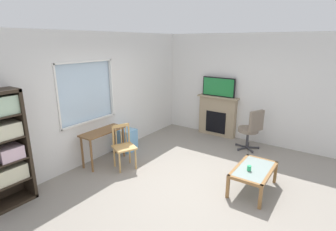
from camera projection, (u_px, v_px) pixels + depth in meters
The scene contains 11 objects.
ground at pixel (186, 184), 4.79m from camera, with size 6.56×5.52×0.02m, color gray.
wall_back_with_window at pixel (100, 97), 5.68m from camera, with size 5.56×0.15×2.72m.
wall_right at pixel (244, 88), 6.66m from camera, with size 0.12×4.72×2.72m, color silver.
desk_under_window at pixel (103, 136), 5.47m from camera, with size 0.99×0.38×0.72m.
wooden_chair at pixel (124, 146), 5.28m from camera, with size 0.55×0.54×0.90m.
plastic_drawer_unit at pixel (127, 140), 6.18m from camera, with size 0.35×0.40×0.52m, color #72ADDB.
fireplace at pixel (217, 116), 7.11m from camera, with size 0.26×1.13×1.10m.
tv at pixel (219, 87), 6.87m from camera, with size 0.06×0.90×0.51m.
office_chair at pixel (251, 128), 6.12m from camera, with size 0.59×0.62×1.00m.
coffee_table at pixel (254, 171), 4.49m from camera, with size 1.00×0.58×0.42m.
sippy_cup at pixel (249, 168), 4.38m from camera, with size 0.07×0.07×0.09m, color #33B770.
Camera 1 is at (-3.69, -2.15, 2.53)m, focal length 27.72 mm.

